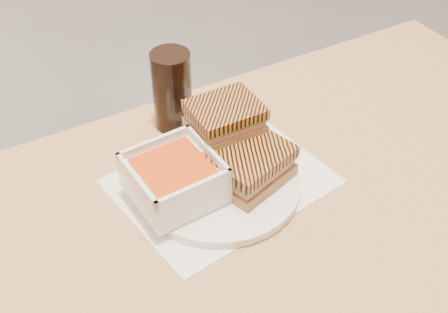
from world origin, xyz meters
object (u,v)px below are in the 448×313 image
plate (219,184)px  soup_bowl (174,180)px  main_table (285,242)px  panini_lower (249,164)px  cola_glass (172,91)px

plate → soup_bowl: (-0.08, 0.01, 0.04)m
main_table → soup_bowl: (-0.16, 0.09, 0.16)m
main_table → panini_lower: bearing=124.6°
plate → cola_glass: (0.02, 0.19, 0.07)m
main_table → panini_lower: panini_lower is taller
soup_bowl → panini_lower: (0.12, -0.03, -0.00)m
soup_bowl → panini_lower: size_ratio=0.90×
soup_bowl → cola_glass: bearing=62.0°
panini_lower → cola_glass: (-0.03, 0.21, 0.03)m
panini_lower → cola_glass: size_ratio=0.98×
soup_bowl → panini_lower: 0.13m
main_table → panini_lower: 0.18m
main_table → cola_glass: 0.34m
cola_glass → main_table: bearing=-75.9°
main_table → cola_glass: bearing=104.1°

